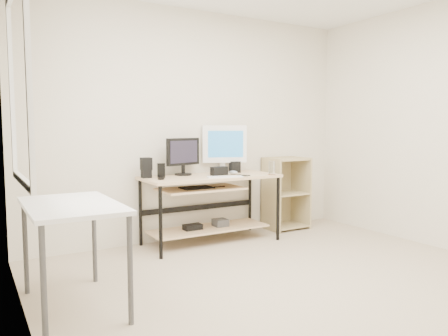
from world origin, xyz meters
TOP-DOWN VIEW (x-y plane):
  - room at (-0.14, 0.04)m, footprint 4.01×4.01m
  - desk at (-0.03, 1.66)m, footprint 1.50×0.65m
  - side_table at (-1.68, 0.60)m, footprint 0.60×1.00m
  - shelf_unit at (1.15, 1.82)m, footprint 0.50×0.40m
  - black_monitor at (-0.24, 1.84)m, footprint 0.44×0.19m
  - white_imac at (0.30, 1.86)m, footprint 0.50×0.24m
  - keyboard at (0.05, 1.42)m, footprint 0.39×0.20m
  - mouse at (0.28, 1.63)m, footprint 0.09×0.13m
  - center_speaker at (0.10, 1.64)m, footprint 0.19×0.09m
  - speaker_left at (-0.69, 1.81)m, footprint 0.11×0.11m
  - speaker_right at (0.40, 1.80)m, footprint 0.13×0.13m
  - audio_controller at (-0.56, 1.70)m, footprint 0.09×0.07m
  - volume_puck at (-0.62, 1.58)m, footprint 0.08×0.08m
  - smartphone at (0.30, 1.45)m, footprint 0.11×0.14m
  - coaster at (0.63, 1.39)m, footprint 0.11×0.11m
  - drinking_glass at (0.63, 1.39)m, footprint 0.09×0.09m

SIDE VIEW (x-z plane):
  - shelf_unit at x=1.15m, z-range 0.00..0.90m
  - desk at x=-0.03m, z-range 0.16..0.91m
  - side_table at x=-1.68m, z-range 0.30..1.05m
  - coaster at x=0.63m, z-range 0.75..0.76m
  - smartphone at x=0.30m, z-range 0.75..0.76m
  - keyboard at x=0.05m, z-range 0.75..0.76m
  - volume_puck at x=-0.62m, z-range 0.75..0.78m
  - mouse at x=0.28m, z-range 0.75..0.79m
  - center_speaker at x=0.10m, z-range 0.75..0.84m
  - speaker_right at x=0.40m, z-range 0.75..0.88m
  - audio_controller at x=-0.56m, z-range 0.75..0.91m
  - drinking_glass at x=0.63m, z-range 0.76..0.90m
  - speaker_left at x=-0.69m, z-range 0.76..0.97m
  - black_monitor at x=-0.24m, z-range 0.78..1.19m
  - white_imac at x=0.30m, z-range 0.79..1.34m
  - room at x=-0.14m, z-range 0.01..2.63m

